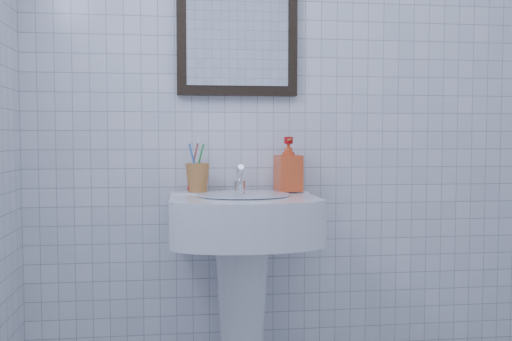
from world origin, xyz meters
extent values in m
cube|color=white|center=(0.00, 1.20, 1.25)|extent=(2.20, 0.02, 2.50)
cone|color=white|center=(-0.22, 1.01, 0.35)|extent=(0.22, 0.22, 0.69)
cube|color=white|center=(-0.22, 0.96, 0.76)|extent=(0.55, 0.40, 0.17)
cube|color=white|center=(-0.22, 1.11, 0.83)|extent=(0.55, 0.10, 0.03)
cylinder|color=silver|center=(-0.22, 0.93, 0.85)|extent=(0.35, 0.35, 0.01)
cylinder|color=white|center=(-0.22, 1.09, 0.87)|extent=(0.05, 0.05, 0.05)
cylinder|color=white|center=(-0.22, 1.07, 0.92)|extent=(0.02, 0.09, 0.07)
cylinder|color=white|center=(-0.22, 1.11, 0.91)|extent=(0.03, 0.05, 0.08)
imported|color=red|center=(-0.02, 1.09, 0.96)|extent=(0.11, 0.11, 0.22)
cube|color=black|center=(-0.22, 1.18, 1.55)|extent=(0.50, 0.04, 0.62)
cube|color=white|center=(-0.22, 1.16, 1.55)|extent=(0.42, 0.00, 0.54)
camera|label=1|loc=(-0.45, -1.19, 1.06)|focal=40.00mm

